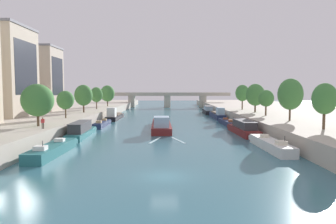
{
  "coord_description": "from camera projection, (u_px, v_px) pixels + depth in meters",
  "views": [
    {
      "loc": [
        0.32,
        -27.33,
        7.86
      ],
      "look_at": [
        0.0,
        41.58,
        2.87
      ],
      "focal_mm": 32.75,
      "sensor_mm": 36.0,
      "label": 1
    }
  ],
  "objects": [
    {
      "name": "tree_left_midway",
      "position": [
        39.0,
        100.0,
        46.07
      ],
      "size": [
        4.76,
        4.76,
        6.35
      ],
      "color": "brown",
      "rests_on": "quay_left"
    },
    {
      "name": "person_on_quay",
      "position": [
        44.0,
        122.0,
        43.03
      ],
      "size": [
        0.37,
        0.43,
        1.62
      ],
      "color": "#473D33",
      "rests_on": "quay_left"
    },
    {
      "name": "tree_left_second",
      "position": [
        67.0,
        100.0,
        59.32
      ],
      "size": [
        3.29,
        3.29,
        5.29
      ],
      "color": "brown",
      "rests_on": "quay_left"
    },
    {
      "name": "tree_left_far",
      "position": [
        98.0,
        95.0,
        87.23
      ],
      "size": [
        3.48,
        3.48,
        6.24
      ],
      "color": "brown",
      "rests_on": "quay_left"
    },
    {
      "name": "moored_boat_left_midway",
      "position": [
        83.0,
        130.0,
        51.6
      ],
      "size": [
        3.03,
        13.47,
        2.54
      ],
      "color": "#23666B",
      "rests_on": "ground"
    },
    {
      "name": "ground_plane",
      "position": [
        166.0,
        176.0,
        27.83
      ],
      "size": [
        400.0,
        400.0,
        0.0
      ],
      "primitive_type": "plane",
      "color": "#336675"
    },
    {
      "name": "moored_boat_right_downstream",
      "position": [
        229.0,
        122.0,
        68.93
      ],
      "size": [
        2.57,
        12.11,
        2.09
      ],
      "color": "#1E284C",
      "rests_on": "ground"
    },
    {
      "name": "moored_boat_right_lone",
      "position": [
        219.0,
        115.0,
        84.53
      ],
      "size": [
        2.59,
        14.73,
        3.2
      ],
      "color": "#1E284C",
      "rests_on": "ground"
    },
    {
      "name": "tree_right_end_of_row",
      "position": [
        257.0,
        95.0,
        74.3
      ],
      "size": [
        4.54,
        4.54,
        6.94
      ],
      "color": "brown",
      "rests_on": "quay_right"
    },
    {
      "name": "wake_behind_barge",
      "position": [
        168.0,
        140.0,
        47.73
      ],
      "size": [
        5.6,
        5.97,
        0.03
      ],
      "color": "#A5D1DB",
      "rests_on": "ground"
    },
    {
      "name": "tree_left_past_mid",
      "position": [
        109.0,
        94.0,
        102.15
      ],
      "size": [
        4.68,
        4.68,
        6.96
      ],
      "color": "brown",
      "rests_on": "quay_left"
    },
    {
      "name": "tree_right_second",
      "position": [
        292.0,
        94.0,
        53.96
      ],
      "size": [
        4.35,
        4.35,
        7.48
      ],
      "color": "brown",
      "rests_on": "quay_right"
    },
    {
      "name": "moored_boat_right_end",
      "position": [
        245.0,
        128.0,
        54.44
      ],
      "size": [
        3.21,
        13.43,
        2.5
      ],
      "color": "maroon",
      "rests_on": "ground"
    },
    {
      "name": "tree_right_nearest",
      "position": [
        244.0,
        93.0,
        85.02
      ],
      "size": [
        3.86,
        3.86,
        6.88
      ],
      "color": "brown",
      "rests_on": "quay_right"
    },
    {
      "name": "moored_boat_right_upstream",
      "position": [
        272.0,
        145.0,
        40.37
      ],
      "size": [
        2.51,
        12.74,
        2.35
      ],
      "color": "silver",
      "rests_on": "ground"
    },
    {
      "name": "bridge_far",
      "position": [
        169.0,
        98.0,
        137.76
      ],
      "size": [
        56.06,
        4.4,
        6.69
      ],
      "color": "#ADA899",
      "rests_on": "ground"
    },
    {
      "name": "moored_boat_left_downstream",
      "position": [
        54.0,
        149.0,
        37.23
      ],
      "size": [
        2.57,
        12.38,
        2.33
      ],
      "color": "#23666B",
      "rests_on": "ground"
    },
    {
      "name": "moored_boat_left_second",
      "position": [
        116.0,
        116.0,
        81.29
      ],
      "size": [
        2.78,
        14.8,
        3.4
      ],
      "color": "black",
      "rests_on": "ground"
    },
    {
      "name": "tree_right_past_mid",
      "position": [
        268.0,
        98.0,
        64.79
      ],
      "size": [
        3.28,
        3.28,
        5.46
      ],
      "color": "brown",
      "rests_on": "quay_right"
    },
    {
      "name": "quay_left",
      "position": [
        43.0,
        115.0,
        82.76
      ],
      "size": [
        36.0,
        170.0,
        2.4
      ],
      "primitive_type": "cube",
      "color": "#B7AD9E",
      "rests_on": "ground"
    },
    {
      "name": "quay_right",
      "position": [
        294.0,
        115.0,
        82.44
      ],
      "size": [
        36.0,
        170.0,
        2.4
      ],
      "primitive_type": "cube",
      "color": "#B7AD9E",
      "rests_on": "ground"
    },
    {
      "name": "moored_boat_right_far",
      "position": [
        209.0,
        110.0,
        101.66
      ],
      "size": [
        3.2,
        15.27,
        2.58
      ],
      "color": "black",
      "rests_on": "ground"
    },
    {
      "name": "barge_midriver",
      "position": [
        163.0,
        125.0,
        60.7
      ],
      "size": [
        4.19,
        20.02,
        3.07
      ],
      "color": "maroon",
      "rests_on": "ground"
    },
    {
      "name": "tree_right_distant",
      "position": [
        326.0,
        99.0,
        42.03
      ],
      "size": [
        3.37,
        3.37,
        6.41
      ],
      "color": "brown",
      "rests_on": "quay_right"
    },
    {
      "name": "building_left_far_end",
      "position": [
        37.0,
        79.0,
        80.57
      ],
      "size": [
        11.93,
        9.97,
        16.82
      ],
      "color": "#A89989",
      "rests_on": "quay_left"
    },
    {
      "name": "tree_left_distant",
      "position": [
        85.0,
        95.0,
        74.16
      ],
      "size": [
        4.3,
        4.3,
        6.69
      ],
      "color": "brown",
      "rests_on": "quay_left"
    },
    {
      "name": "moored_boat_left_lone",
      "position": [
        104.0,
        124.0,
        66.12
      ],
      "size": [
        1.9,
        11.31,
        2.16
      ],
      "color": "#1E284C",
      "rests_on": "ground"
    }
  ]
}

